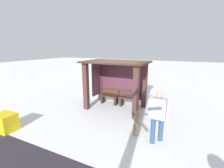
% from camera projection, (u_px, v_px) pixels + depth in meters
% --- Properties ---
extents(ground_plane, '(60.00, 60.00, 0.00)m').
position_uv_depth(ground_plane, '(116.00, 108.00, 7.56)').
color(ground_plane, white).
extents(bus_shelter, '(2.91, 1.92, 2.25)m').
position_uv_depth(bus_shelter, '(115.00, 77.00, 7.44)').
color(bus_shelter, '#462825').
rests_on(bus_shelter, ground).
extents(bench_left_inside, '(0.97, 0.40, 0.73)m').
position_uv_depth(bench_left_inside, '(110.00, 98.00, 8.08)').
color(bench_left_inside, '#4E2B1B').
rests_on(bench_left_inside, ground).
extents(bench_center_inside, '(0.97, 0.35, 0.76)m').
position_uv_depth(bench_center_inside, '(129.00, 100.00, 7.63)').
color(bench_center_inside, '#452D26').
rests_on(bench_center_inside, ground).
extents(person_walking, '(0.63, 0.40, 1.63)m').
position_uv_depth(person_walking, '(158.00, 113.00, 4.62)').
color(person_walking, '#B3B4BE').
rests_on(person_walking, ground).
extents(dog, '(0.35, 0.90, 0.67)m').
position_uv_depth(dog, '(137.00, 119.00, 5.28)').
color(dog, '#8E775C').
rests_on(dog, ground).
extents(grit_bin, '(0.72, 0.59, 0.61)m').
position_uv_depth(grit_bin, '(5.00, 122.00, 5.43)').
color(grit_bin, yellow).
rests_on(grit_bin, ground).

